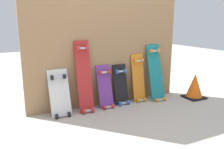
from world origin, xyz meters
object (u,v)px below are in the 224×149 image
object	(u,v)px
skateboard_red	(84,80)
skateboard_teal	(156,75)
skateboard_white	(60,96)
skateboard_orange	(139,80)
traffic_cone	(195,86)
skateboard_black	(121,87)
skateboard_purple	(105,90)

from	to	relation	value
skateboard_red	skateboard_teal	world-z (taller)	skateboard_red
skateboard_white	skateboard_orange	xyz separation A→B (m)	(1.04, 0.03, 0.05)
skateboard_white	skateboard_orange	distance (m)	1.05
skateboard_red	traffic_cone	size ratio (longest dim) A/B	2.61
skateboard_white	skateboard_orange	world-z (taller)	skateboard_orange
skateboard_orange	skateboard_teal	xyz separation A→B (m)	(0.24, -0.05, 0.05)
skateboard_black	skateboard_red	bearing A→B (deg)	-177.39
traffic_cone	skateboard_red	bearing A→B (deg)	171.50
skateboard_black	skateboard_white	bearing A→B (deg)	-178.12
skateboard_white	skateboard_purple	xyz separation A→B (m)	(0.56, 0.01, 0.00)
skateboard_black	skateboard_orange	size ratio (longest dim) A/B	0.83
skateboard_purple	skateboard_orange	bearing A→B (deg)	2.53
skateboard_red	skateboard_black	world-z (taller)	skateboard_red
skateboard_red	skateboard_teal	size ratio (longest dim) A/B	1.10
skateboard_red	skateboard_purple	distance (m)	0.31
skateboard_red	skateboard_black	distance (m)	0.52
skateboard_red	skateboard_teal	distance (m)	0.99
skateboard_teal	traffic_cone	world-z (taller)	skateboard_teal
skateboard_teal	skateboard_red	bearing A→B (deg)	178.83
skateboard_white	skateboard_black	xyz separation A→B (m)	(0.78, 0.03, -0.00)
skateboard_purple	skateboard_orange	size ratio (longest dim) A/B	0.85
skateboard_purple	traffic_cone	world-z (taller)	skateboard_purple
skateboard_black	skateboard_teal	distance (m)	0.52
skateboard_red	skateboard_purple	bearing A→B (deg)	1.40
skateboard_black	traffic_cone	xyz separation A→B (m)	(1.00, -0.25, -0.05)
skateboard_orange	skateboard_teal	size ratio (longest dim) A/B	0.86
skateboard_purple	skateboard_teal	world-z (taller)	skateboard_teal
traffic_cone	skateboard_black	bearing A→B (deg)	166.24
skateboard_orange	traffic_cone	xyz separation A→B (m)	(0.74, -0.25, -0.11)
skateboard_black	skateboard_teal	xyz separation A→B (m)	(0.50, -0.04, 0.11)
skateboard_teal	traffic_cone	xyz separation A→B (m)	(0.50, -0.20, -0.16)
skateboard_purple	traffic_cone	xyz separation A→B (m)	(1.23, -0.23, -0.05)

